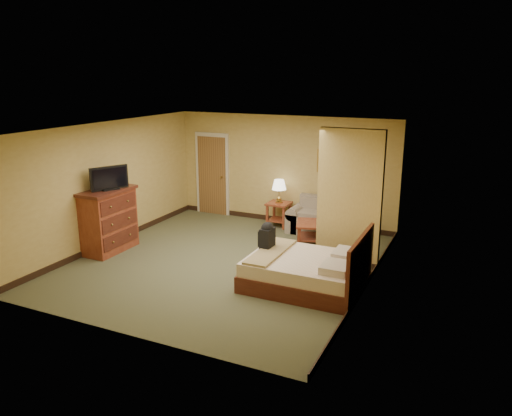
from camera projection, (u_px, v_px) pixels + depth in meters
The scene contains 17 objects.
floor at pixel (225, 263), 9.67m from camera, with size 6.00×6.00×0.00m, color #4F5134.
ceiling at pixel (223, 128), 8.99m from camera, with size 6.00×6.00×0.00m, color white.
back_wall at pixel (284, 170), 11.95m from camera, with size 5.50×0.02×2.60m, color tan.
left_wall at pixel (109, 184), 10.45m from camera, with size 0.02×6.00×2.60m, color tan.
right_wall at pixel (371, 215), 8.21m from camera, with size 0.02×6.00×2.60m, color tan.
partition at pixel (349, 199), 9.26m from camera, with size 1.20×0.15×2.60m, color tan.
door at pixel (212, 174), 12.79m from camera, with size 0.94×0.16×2.10m.
baseboard at pixel (283, 220), 12.27m from camera, with size 5.50×0.02×0.12m, color black.
loveseat at pixel (324, 222), 11.37m from camera, with size 1.62×0.75×0.82m.
side_table at pixel (279, 211), 11.88m from camera, with size 0.53×0.53×0.58m.
table_lamp at pixel (279, 185), 11.71m from camera, with size 0.34×0.34×0.55m.
coffee_table at pixel (314, 229), 10.63m from camera, with size 0.94×0.94×0.48m.
wall_picture at pixel (331, 161), 11.37m from camera, with size 0.69×0.04×0.54m.
dresser at pixel (109, 220), 10.17m from camera, with size 0.64×1.22×1.30m.
tv at pixel (109, 179), 9.90m from camera, with size 0.39×0.73×0.48m.
bed at pixel (308, 271), 8.51m from camera, with size 1.94×1.62×1.05m.
backpack at pixel (267, 235), 8.87m from camera, with size 0.23×0.30×0.50m.
Camera 1 is at (4.36, -7.95, 3.58)m, focal length 35.00 mm.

